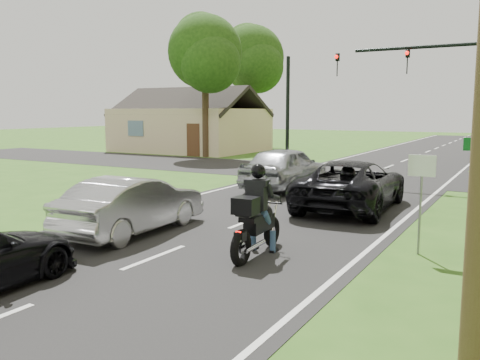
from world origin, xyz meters
name	(u,v)px	position (x,y,z in m)	size (l,w,h in m)	color
ground	(155,258)	(0.00, 0.00, 0.00)	(140.00, 140.00, 0.00)	#305A19
road	(324,192)	(0.00, 10.00, 0.01)	(8.00, 100.00, 0.01)	black
cross_road	(369,175)	(0.00, 16.00, 0.01)	(60.00, 7.00, 0.01)	black
motorcycle_rider	(256,220)	(1.76, 1.17, 0.78)	(0.65, 2.29, 1.97)	black
dark_suv	(352,184)	(1.89, 7.27, 0.77)	(2.51, 5.45, 1.51)	black
silver_sedan	(133,205)	(-1.84, 1.44, 0.72)	(1.50, 4.29, 1.41)	#B5B6BA
silver_suv	(285,168)	(-1.56, 9.87, 0.85)	(1.97, 4.89, 1.67)	#9DA1A5
traffic_signal	(441,83)	(3.34, 14.00, 4.14)	(6.38, 0.44, 6.00)	black
signal_pole_far	(288,112)	(-5.20, 18.00, 3.00)	(0.20, 0.20, 6.00)	black
sign_white	(421,180)	(4.70, 2.98, 1.60)	(0.55, 0.07, 2.12)	slate
sign_green	(471,153)	(4.90, 10.98, 1.60)	(0.55, 0.07, 2.12)	slate
tree_left_near	(207,56)	(-11.73, 19.78, 6.53)	(5.12, 4.96, 9.22)	#332316
tree_left_far	(253,61)	(-13.70, 29.76, 7.13)	(5.76, 5.58, 10.14)	#332316
house	(191,128)	(-16.00, 24.00, 1.77)	(10.20, 8.00, 4.84)	#CAB38C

